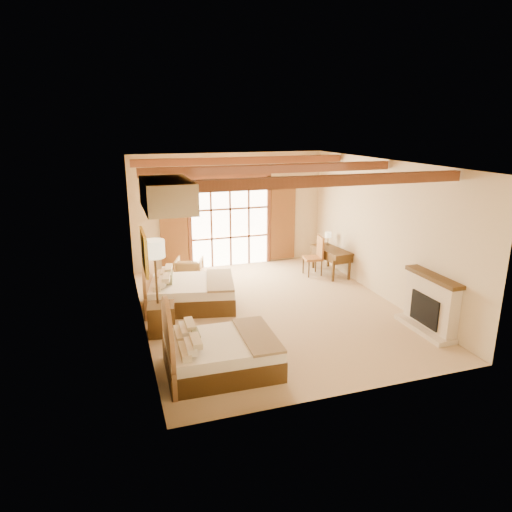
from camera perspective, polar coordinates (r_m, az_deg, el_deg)
name	(u,v)px	position (r m, az deg, el deg)	size (l,w,h in m)	color
floor	(271,309)	(10.23, 1.88, -6.58)	(7.00, 7.00, 0.00)	tan
wall_back	(230,210)	(12.99, -3.33, 5.72)	(5.50, 5.50, 0.00)	beige
wall_left	(139,250)	(9.18, -14.39, 0.77)	(7.00, 7.00, 0.00)	beige
wall_right	(383,230)	(10.95, 15.64, 3.15)	(7.00, 7.00, 0.00)	beige
ceiling	(272,163)	(9.46, 2.06, 11.58)	(7.00, 7.00, 0.00)	#B06C39
ceiling_beams	(272,169)	(9.47, 2.05, 10.86)	(5.39, 4.60, 0.18)	brown
french_doors	(230,223)	(13.00, -3.24, 4.16)	(3.95, 0.08, 2.60)	white
fireplace	(430,306)	(9.64, 20.90, -5.89)	(0.46, 1.40, 1.16)	beige
painting	(144,252)	(8.42, -13.78, 0.49)	(0.06, 0.95, 0.75)	yellow
canopy_valance	(167,195)	(6.98, -11.08, 7.55)	(0.70, 1.40, 0.45)	#F4E9BC
bed_near	(214,352)	(7.68, -5.30, -11.82)	(1.86, 1.43, 1.20)	#4B3115
bed_far	(185,290)	(10.32, -8.93, -4.28)	(2.20, 1.81, 1.27)	#4B3115
nightstand	(162,319)	(9.14, -11.72, -7.74)	(0.51, 0.51, 0.61)	#4B3115
floor_lamp	(155,255)	(8.79, -12.56, 0.16)	(0.40, 0.40, 1.87)	#3E2E1C
armchair	(189,270)	(11.95, -8.34, -1.73)	(0.67, 0.69, 0.63)	#9F7A44
ottoman	(209,278)	(11.64, -5.93, -2.74)	(0.54, 0.54, 0.39)	#9F784C
desk	(331,260)	(12.59, 9.33, -0.55)	(0.69, 1.35, 0.70)	#4B3115
desk_chair	(313,263)	(12.45, 7.18, -0.87)	(0.52, 0.52, 1.06)	#996130
desk_lamp	(328,235)	(12.84, 9.01, 2.57)	(0.18, 0.18, 0.36)	#3E2E1C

